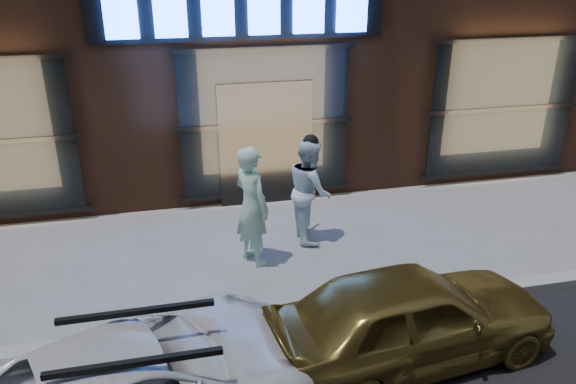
# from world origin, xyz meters

# --- Properties ---
(ground) EXTENTS (90.00, 90.00, 0.00)m
(ground) POSITION_xyz_m (0.00, 0.00, 0.00)
(ground) COLOR slate
(ground) RESTS_ON ground
(curb) EXTENTS (60.00, 0.25, 0.12)m
(curb) POSITION_xyz_m (0.00, 0.00, 0.06)
(curb) COLOR gray
(curb) RESTS_ON ground
(man_bowtie) EXTENTS (0.74, 0.84, 1.94)m
(man_bowtie) POSITION_xyz_m (-0.64, 1.70, 0.97)
(man_bowtie) COLOR #9DCEB2
(man_bowtie) RESTS_ON ground
(man_cap) EXTENTS (0.70, 0.89, 1.79)m
(man_cap) POSITION_xyz_m (0.44, 2.28, 0.90)
(man_cap) COLOR white
(man_cap) RESTS_ON ground
(gold_sedan) EXTENTS (3.70, 1.85, 1.21)m
(gold_sedan) POSITION_xyz_m (0.82, -1.02, 0.60)
(gold_sedan) COLOR olive
(gold_sedan) RESTS_ON ground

